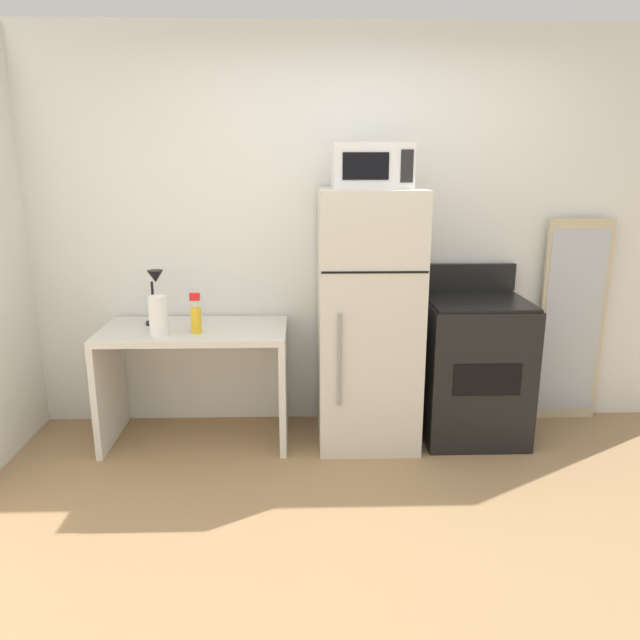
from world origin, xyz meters
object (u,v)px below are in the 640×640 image
at_px(oven_range, 473,368).
at_px(refrigerator, 368,319).
at_px(paper_towel_roll, 158,316).
at_px(desk_lamp, 155,288).
at_px(spray_bottle, 196,317).
at_px(leaning_mirror, 572,322).
at_px(microwave, 372,166).
at_px(desk, 196,362).

bearing_deg(oven_range, refrigerator, -178.49).
distance_m(paper_towel_roll, oven_range, 2.01).
bearing_deg(desk_lamp, spray_bottle, -34.78).
height_order(refrigerator, leaning_mirror, refrigerator).
height_order(paper_towel_roll, microwave, microwave).
bearing_deg(oven_range, desk, -179.74).
relative_size(refrigerator, oven_range, 1.46).
bearing_deg(spray_bottle, oven_range, 3.99).
height_order(desk, microwave, microwave).
relative_size(paper_towel_roll, refrigerator, 0.15).
xyz_separation_m(spray_bottle, refrigerator, (1.06, 0.10, -0.05)).
relative_size(desk, oven_range, 1.05).
bearing_deg(microwave, oven_range, 3.26).
distance_m(paper_towel_roll, refrigerator, 1.28).
bearing_deg(microwave, desk_lamp, 175.16).
xyz_separation_m(spray_bottle, microwave, (1.06, 0.08, 0.89)).
relative_size(desk_lamp, leaning_mirror, 0.25).
distance_m(refrigerator, oven_range, 0.77).
height_order(spray_bottle, refrigerator, refrigerator).
bearing_deg(leaning_mirror, refrigerator, -169.15).
distance_m(microwave, oven_range, 1.45).
bearing_deg(refrigerator, oven_range, 1.51).
bearing_deg(spray_bottle, paper_towel_roll, -167.25).
xyz_separation_m(paper_towel_roll, refrigerator, (1.27, 0.15, -0.07)).
xyz_separation_m(desk_lamp, microwave, (1.34, -0.11, 0.75)).
bearing_deg(refrigerator, desk, 179.46).
bearing_deg(oven_range, spray_bottle, -176.01).
relative_size(spray_bottle, oven_range, 0.23).
relative_size(desk_lamp, microwave, 0.77).
distance_m(spray_bottle, leaning_mirror, 2.52).
bearing_deg(microwave, desk, 178.35).
distance_m(desk_lamp, spray_bottle, 0.37).
bearing_deg(microwave, refrigerator, 90.32).
height_order(paper_towel_roll, refrigerator, refrigerator).
xyz_separation_m(oven_range, leaning_mirror, (0.73, 0.26, 0.23)).
bearing_deg(leaning_mirror, microwave, -168.33).
distance_m(paper_towel_roll, microwave, 1.54).
bearing_deg(desk, leaning_mirror, 5.96).
distance_m(desk, desk_lamp, 0.53).
xyz_separation_m(desk, refrigerator, (1.09, -0.01, 0.28)).
bearing_deg(paper_towel_roll, spray_bottle, 12.75).
height_order(desk, desk_lamp, desk_lamp).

